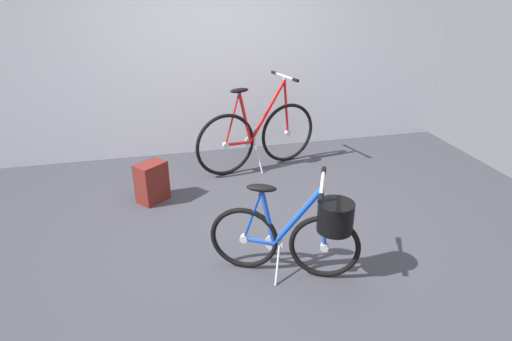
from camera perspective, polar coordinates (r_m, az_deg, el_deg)
ground_plane at (r=3.87m, az=0.00°, el=-8.23°), size 6.12×6.12×0.00m
back_wall at (r=5.36m, az=-5.51°, el=18.70°), size 6.12×0.10×3.13m
folding_bike_foreground at (r=3.21m, az=5.99°, el=-7.86°), size 1.05×0.60×0.80m
display_bike_left at (r=5.00m, az=0.23°, el=4.64°), size 1.49×0.59×1.07m
backpack_on_floor at (r=4.44m, az=-13.61°, el=-1.51°), size 0.35×0.34×0.41m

